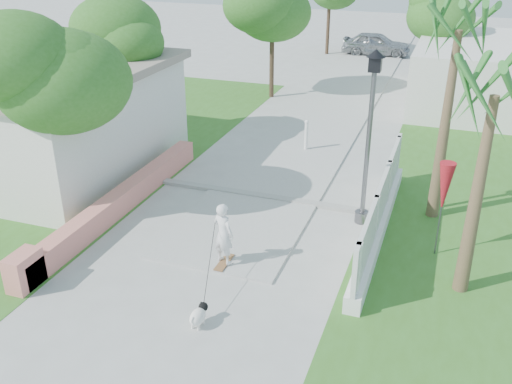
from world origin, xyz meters
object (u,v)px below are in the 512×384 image
at_px(skateboarder, 213,255).
at_px(dog, 199,315).
at_px(parked_car, 376,44).
at_px(bollard, 306,134).
at_px(street_lamp, 369,133).
at_px(patio_umbrella, 445,188).

xyz_separation_m(skateboarder, dog, (0.31, -1.42, -0.47)).
relative_size(skateboarder, dog, 3.75).
height_order(skateboarder, dog, skateboarder).
height_order(dog, parked_car, parked_car).
height_order(bollard, parked_car, parked_car).
relative_size(bollard, skateboarder, 0.47).
distance_m(street_lamp, dog, 6.10).
xyz_separation_m(street_lamp, skateboarder, (-2.51, -3.83, -1.73)).
height_order(bollard, skateboarder, skateboarder).
xyz_separation_m(bollard, dog, (0.50, -9.75, -0.35)).
height_order(patio_umbrella, skateboarder, patio_umbrella).
height_order(street_lamp, patio_umbrella, street_lamp).
relative_size(street_lamp, skateboarder, 1.89).
relative_size(patio_umbrella, dog, 3.68).
xyz_separation_m(street_lamp, parked_car, (-2.91, 21.05, -1.76)).
height_order(street_lamp, skateboarder, street_lamp).
distance_m(dog, parked_car, 26.32).
xyz_separation_m(street_lamp, dog, (-2.20, -5.25, -2.19)).
distance_m(bollard, patio_umbrella, 7.25).
bearing_deg(bollard, street_lamp, -59.04).
xyz_separation_m(patio_umbrella, skateboarder, (-4.41, -2.83, -0.99)).
height_order(patio_umbrella, dog, patio_umbrella).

